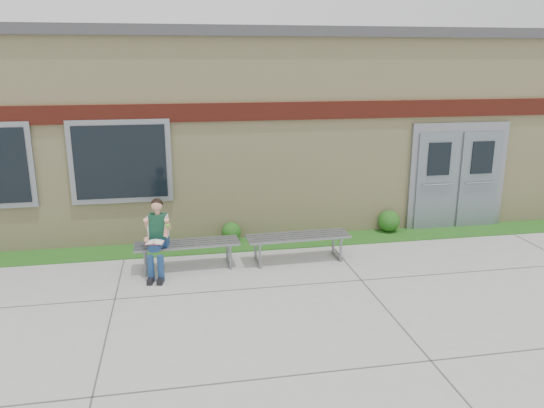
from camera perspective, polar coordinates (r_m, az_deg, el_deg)
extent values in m
plane|color=#9E9E99|center=(8.39, 4.24, -10.03)|extent=(80.00, 80.00, 0.00)
cube|color=#144B14|center=(10.73, 0.73, -4.14)|extent=(16.00, 0.80, 0.02)
cube|color=beige|center=(13.56, -2.06, 8.60)|extent=(16.00, 6.00, 4.00)
cube|color=#3F3F42|center=(13.47, -2.15, 17.51)|extent=(16.20, 6.20, 0.20)
cube|color=maroon|center=(10.52, 0.39, 9.96)|extent=(16.00, 0.06, 0.35)
cube|color=slate|center=(10.50, -15.96, 4.39)|extent=(1.90, 0.08, 1.60)
cube|color=black|center=(10.46, -15.98, 4.35)|extent=(1.70, 0.04, 1.40)
cube|color=slate|center=(12.14, 19.29, 2.88)|extent=(2.20, 0.08, 2.30)
cube|color=slate|center=(11.88, 17.27, 2.30)|extent=(0.92, 0.06, 2.10)
cube|color=slate|center=(12.37, 21.38, 2.43)|extent=(0.92, 0.06, 2.10)
cube|color=slate|center=(9.44, -9.11, -4.23)|extent=(1.84, 0.57, 0.04)
cube|color=slate|center=(9.54, -13.45, -5.84)|extent=(0.06, 0.51, 0.42)
cube|color=slate|center=(9.56, -4.66, -5.41)|extent=(0.06, 0.51, 0.42)
cube|color=slate|center=(9.67, 2.82, -3.48)|extent=(1.89, 0.58, 0.04)
cube|color=slate|center=(9.62, -1.57, -5.19)|extent=(0.06, 0.52, 0.43)
cube|color=slate|center=(9.95, 7.03, -4.60)|extent=(0.06, 0.52, 0.43)
cube|color=navy|center=(9.37, -12.03, -3.95)|extent=(0.35, 0.27, 0.15)
cube|color=#0F3822|center=(9.26, -12.15, -2.32)|extent=(0.32, 0.23, 0.42)
sphere|color=tan|center=(9.15, -12.28, -0.15)|extent=(0.22, 0.22, 0.19)
sphere|color=black|center=(9.16, -12.27, -0.01)|extent=(0.23, 0.23, 0.20)
cylinder|color=navy|center=(9.16, -12.84, -4.32)|extent=(0.20, 0.40, 0.14)
cylinder|color=navy|center=(9.13, -11.82, -4.34)|extent=(0.20, 0.40, 0.14)
cylinder|color=navy|center=(9.07, -12.89, -6.79)|extent=(0.11, 0.11, 0.46)
cylinder|color=navy|center=(9.04, -11.87, -6.81)|extent=(0.11, 0.11, 0.46)
cube|color=black|center=(9.09, -12.91, -8.01)|extent=(0.13, 0.25, 0.09)
cube|color=black|center=(9.05, -11.88, -8.04)|extent=(0.13, 0.25, 0.09)
cylinder|color=tan|center=(9.23, -13.29, -2.09)|extent=(0.12, 0.22, 0.24)
cylinder|color=tan|center=(9.16, -11.17, -2.11)|extent=(0.12, 0.22, 0.24)
cube|color=white|center=(9.01, -12.51, -4.01)|extent=(0.32, 0.25, 0.01)
cube|color=#BD4654|center=(9.01, -12.50, -4.08)|extent=(0.32, 0.26, 0.01)
sphere|color=#63AA2D|center=(9.03, -11.15, -2.30)|extent=(0.08, 0.08, 0.08)
sphere|color=#144B14|center=(10.76, -4.38, -2.98)|extent=(0.38, 0.38, 0.38)
sphere|color=#144B14|center=(11.58, 12.47, -1.79)|extent=(0.46, 0.46, 0.46)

